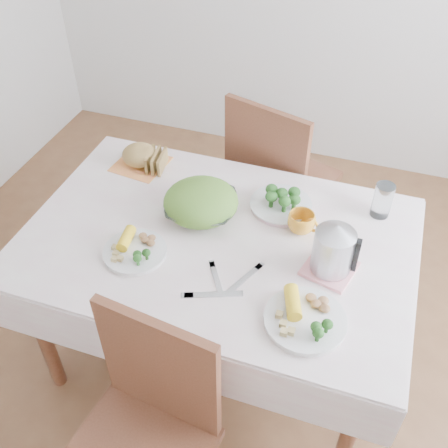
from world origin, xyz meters
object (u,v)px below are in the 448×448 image
(yellow_mug, at_px, (301,223))
(dining_table, at_px, (218,301))
(chair_far, at_px, (283,185))
(electric_kettle, at_px, (334,246))
(dinner_plate_right, at_px, (305,320))
(salad_bowl, at_px, (201,207))
(dinner_plate_left, at_px, (135,252))

(yellow_mug, bearing_deg, dining_table, -154.69)
(chair_far, relative_size, electric_kettle, 5.01)
(dining_table, relative_size, dinner_plate_right, 5.08)
(dining_table, xyz_separation_m, salad_bowl, (-0.11, 0.11, 0.42))
(dining_table, distance_m, yellow_mug, 0.54)
(chair_far, relative_size, dinner_plate_left, 4.24)
(dining_table, distance_m, dinner_plate_left, 0.51)
(salad_bowl, relative_size, dinner_plate_left, 1.18)
(yellow_mug, xyz_separation_m, electric_kettle, (0.15, -0.17, 0.08))
(dining_table, bearing_deg, salad_bowl, 134.73)
(dinner_plate_left, bearing_deg, dinner_plate_right, -9.07)
(dining_table, bearing_deg, chair_far, 83.42)
(chair_far, height_order, salad_bowl, chair_far)
(chair_far, bearing_deg, salad_bowl, 90.53)
(chair_far, distance_m, dinner_plate_left, 1.07)
(yellow_mug, height_order, electric_kettle, electric_kettle)
(dinner_plate_left, bearing_deg, dining_table, 35.18)
(dining_table, bearing_deg, yellow_mug, 25.31)
(dining_table, distance_m, electric_kettle, 0.67)
(dinner_plate_left, xyz_separation_m, yellow_mug, (0.56, 0.32, 0.03))
(yellow_mug, bearing_deg, dinner_plate_right, -75.41)
(salad_bowl, bearing_deg, dinner_plate_right, -37.81)
(salad_bowl, xyz_separation_m, yellow_mug, (0.40, 0.03, 0.01))
(dining_table, height_order, electric_kettle, electric_kettle)
(dining_table, bearing_deg, dinner_plate_right, -35.55)
(dinner_plate_left, distance_m, dinner_plate_right, 0.68)
(salad_bowl, bearing_deg, yellow_mug, 4.45)
(salad_bowl, height_order, dinner_plate_right, salad_bowl)
(salad_bowl, relative_size, electric_kettle, 1.40)
(dinner_plate_right, bearing_deg, yellow_mug, 104.59)
(dinner_plate_right, bearing_deg, electric_kettle, 82.68)
(chair_far, bearing_deg, dinner_plate_left, 86.88)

